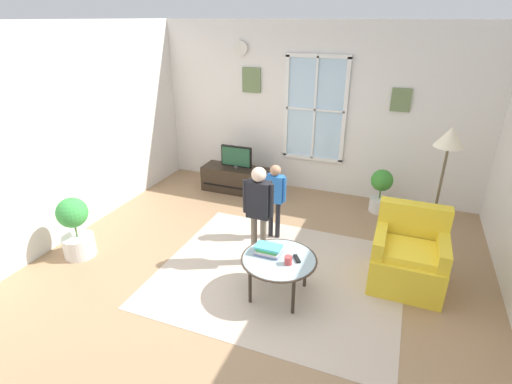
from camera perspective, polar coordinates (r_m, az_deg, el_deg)
ground_plane at (r=4.53m, az=-1.17°, el=-13.33°), size 5.89×6.30×0.02m
back_wall at (r=6.52m, az=8.73°, el=11.74°), size 5.29×0.17×2.73m
side_wall_left at (r=5.45m, az=-28.82°, el=6.48°), size 0.12×5.70×2.73m
area_rug at (r=4.66m, az=3.43°, el=-11.97°), size 2.75×2.33×0.01m
tv_stand at (r=6.67m, az=-2.82°, el=1.85°), size 1.17×0.44×0.42m
television at (r=6.52m, az=-2.90°, el=5.19°), size 0.54×0.08×0.38m
armchair at (r=4.68m, az=21.39°, el=-8.91°), size 0.76×0.74×0.87m
coffee_table at (r=4.13m, az=3.38°, el=-10.01°), size 0.80×0.80×0.46m
book_stack at (r=4.17m, az=1.83°, el=-8.44°), size 0.28×0.20×0.10m
cup at (r=4.02m, az=4.75°, el=-9.93°), size 0.08×0.08×0.09m
remote_near_books at (r=4.11m, az=6.00°, el=-9.72°), size 0.11×0.14×0.02m
remote_near_cup at (r=4.16m, az=3.22°, el=-9.12°), size 0.06×0.14×0.02m
person_black_shirt at (r=4.47m, az=0.39°, el=-1.94°), size 0.37×0.17×1.24m
person_blue_shirt at (r=5.08m, az=2.77°, el=-0.16°), size 0.31×0.14×1.04m
potted_plant_by_window at (r=6.18m, az=17.81°, el=0.47°), size 0.33×0.33×0.68m
potted_plant_corner at (r=5.28m, az=-24.96°, el=-4.71°), size 0.38×0.38×0.79m
floor_lamp at (r=4.75m, az=26.23°, el=5.32°), size 0.32×0.32×1.69m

